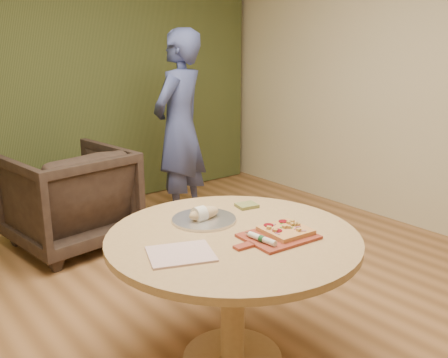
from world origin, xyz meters
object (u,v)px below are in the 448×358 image
pizza_paddle (277,237)px  pedestal_table (233,259)px  cutlery_roll (262,239)px  armchair (68,193)px  serving_tray (204,219)px  flatbread_pizza (286,230)px  person_standing (180,128)px  bread_roll (203,214)px

pizza_paddle → pedestal_table: bearing=132.7°
cutlery_roll → armchair: size_ratio=0.21×
cutlery_roll → serving_tray: size_ratio=0.56×
flatbread_pizza → person_standing: (0.82, 2.22, 0.13)m
bread_roll → armchair: 1.88m
pedestal_table → armchair: armchair is taller
flatbread_pizza → person_standing: person_standing is taller
pizza_paddle → serving_tray: (-0.14, 0.43, -0.00)m
pedestal_table → cutlery_roll: (0.03, -0.19, 0.17)m
pizza_paddle → bread_roll: bearing=112.8°
pizza_paddle → armchair: (-0.20, 2.29, -0.29)m
serving_tray → bread_roll: 0.04m
serving_tray → pedestal_table: bearing=-90.6°
pizza_paddle → bread_roll: size_ratio=2.36×
cutlery_roll → bread_roll: size_ratio=1.03×
pedestal_table → serving_tray: serving_tray is taller
pizza_paddle → flatbread_pizza: (0.07, 0.01, 0.02)m
flatbread_pizza → serving_tray: bearing=115.7°
bread_roll → person_standing: (1.04, 1.79, 0.12)m
pedestal_table → pizza_paddle: size_ratio=2.89×
armchair → pizza_paddle: bearing=88.1°
person_standing → bread_roll: bearing=34.8°
pedestal_table → armchair: size_ratio=1.41×
pedestal_table → cutlery_roll: cutlery_roll is taller
pizza_paddle → serving_tray: serving_tray is taller
pedestal_table → armchair: bearing=91.7°
pedestal_table → cutlery_roll: bearing=-81.3°
bread_roll → pedestal_table: bearing=-88.6°
serving_tray → person_standing: 2.07m
serving_tray → armchair: size_ratio=0.38×
cutlery_roll → serving_tray: bearing=88.6°
armchair → cutlery_roll: bearing=85.2°
serving_tray → armchair: bearing=92.0°
cutlery_roll → armchair: (-0.09, 2.30, -0.31)m
pedestal_table → flatbread_pizza: bearing=-39.3°
pizza_paddle → armchair: bearing=98.9°
flatbread_pizza → armchair: size_ratio=0.25×
flatbread_pizza → bread_roll: (-0.21, 0.43, 0.02)m
flatbread_pizza → person_standing: bearing=69.6°
serving_tray → bread_roll: bearing=180.0°
pedestal_table → pizza_paddle: pizza_paddle is taller
bread_roll → pizza_paddle: bearing=-71.1°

